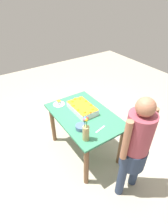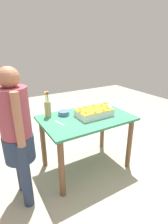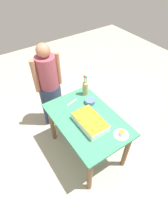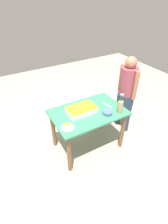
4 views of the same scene
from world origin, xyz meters
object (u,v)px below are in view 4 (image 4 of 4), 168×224
object	(u,v)px
fruit_bowl	(107,113)
flower_vase	(120,105)
sheet_cake	(82,110)
serving_plate_with_slice	(68,127)
cake_knife	(107,105)
person_standing	(127,91)

from	to	relation	value
fruit_bowl	flower_vase	bearing A→B (deg)	-15.85
sheet_cake	serving_plate_with_slice	size ratio (longest dim) A/B	2.48
sheet_cake	flower_vase	distance (m)	0.61
fruit_bowl	serving_plate_with_slice	bearing A→B (deg)	178.29
sheet_cake	serving_plate_with_slice	world-z (taller)	sheet_cake
cake_knife	flower_vase	xyz separation A→B (m)	(0.04, -0.27, 0.13)
fruit_bowl	cake_knife	bearing A→B (deg)	54.41
serving_plate_with_slice	fruit_bowl	world-z (taller)	serving_plate_with_slice
person_standing	sheet_cake	bearing A→B (deg)	4.69
sheet_cake	person_standing	xyz separation A→B (m)	(0.99, 0.08, 0.03)
sheet_cake	person_standing	bearing A→B (deg)	4.69
cake_knife	sheet_cake	bearing A→B (deg)	74.10
sheet_cake	flower_vase	world-z (taller)	flower_vase
serving_plate_with_slice	cake_knife	size ratio (longest dim) A/B	1.02
cake_knife	person_standing	bearing A→B (deg)	-91.59
serving_plate_with_slice	cake_knife	distance (m)	0.86
cake_knife	flower_vase	distance (m)	0.30
sheet_cake	flower_vase	bearing A→B (deg)	-28.96
serving_plate_with_slice	person_standing	bearing A→B (deg)	12.48
serving_plate_with_slice	flower_vase	distance (m)	0.89
sheet_cake	person_standing	size ratio (longest dim) A/B	0.31
cake_knife	person_standing	distance (m)	0.53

